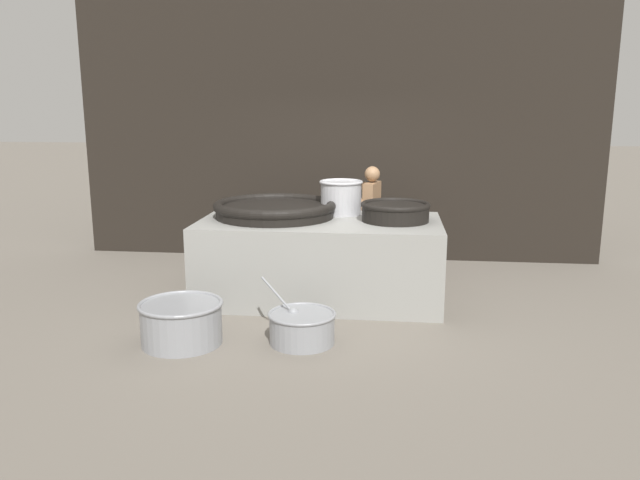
{
  "coord_description": "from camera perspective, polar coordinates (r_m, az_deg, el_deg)",
  "views": [
    {
      "loc": [
        0.83,
        -7.22,
        2.31
      ],
      "look_at": [
        0.0,
        0.0,
        0.72
      ],
      "focal_mm": 35.0,
      "sensor_mm": 36.0,
      "label": 1
    }
  ],
  "objects": [
    {
      "name": "ground_plane",
      "position": [
        7.63,
        0.0,
        -5.32
      ],
      "size": [
        60.0,
        60.0,
        0.0
      ],
      "primitive_type": "plane",
      "color": "slate"
    },
    {
      "name": "back_wall",
      "position": [
        9.46,
        1.55,
        11.64
      ],
      "size": [
        7.8,
        0.24,
        4.4
      ],
      "primitive_type": "cube",
      "color": "black",
      "rests_on": "ground_plane"
    },
    {
      "name": "hearth_platform",
      "position": [
        7.49,
        0.0,
        -1.8
      ],
      "size": [
        2.85,
        1.49,
        0.96
      ],
      "color": "gray",
      "rests_on": "ground_plane"
    },
    {
      "name": "giant_wok_near",
      "position": [
        7.61,
        -4.15,
        2.88
      ],
      "size": [
        1.49,
        1.49,
        0.2
      ],
      "color": "black",
      "rests_on": "hearth_platform"
    },
    {
      "name": "giant_wok_far",
      "position": [
        7.37,
        6.91,
        2.66
      ],
      "size": [
        0.82,
        0.82,
        0.22
      ],
      "color": "black",
      "rests_on": "hearth_platform"
    },
    {
      "name": "stock_pot",
      "position": [
        7.79,
        1.94,
        3.99
      ],
      "size": [
        0.54,
        0.54,
        0.42
      ],
      "color": "#B7B7BC",
      "rests_on": "hearth_platform"
    },
    {
      "name": "cook",
      "position": [
        8.57,
        4.68,
        2.17
      ],
      "size": [
        0.42,
        0.59,
        1.49
      ],
      "rotation": [
        0.0,
        0.0,
        2.91
      ],
      "color": "#9E7551",
      "rests_on": "ground_plane"
    },
    {
      "name": "prep_bowl_vegetables",
      "position": [
        6.19,
        -1.66,
        -7.86
      ],
      "size": [
        0.8,
        0.67,
        0.59
      ],
      "color": "gray",
      "rests_on": "ground_plane"
    },
    {
      "name": "prep_bowl_meat",
      "position": [
        6.31,
        -12.56,
        -7.22
      ],
      "size": [
        0.83,
        0.83,
        0.42
      ],
      "color": "gray",
      "rests_on": "ground_plane"
    }
  ]
}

